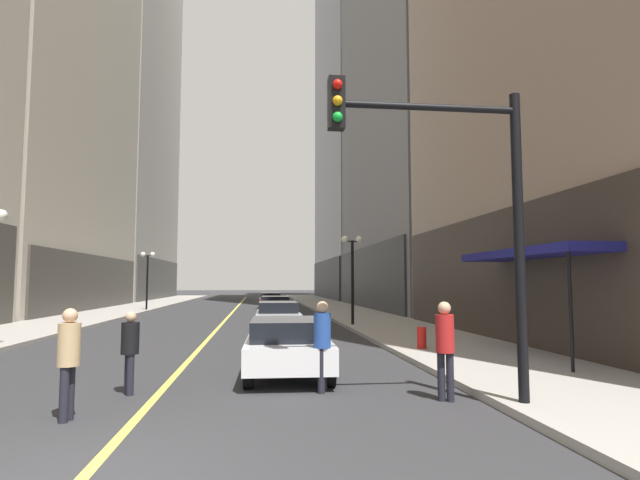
{
  "coord_description": "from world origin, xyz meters",
  "views": [
    {
      "loc": [
        1.93,
        -5.91,
        2.18
      ],
      "look_at": [
        6.96,
        36.46,
        5.72
      ],
      "focal_mm": 28.57,
      "sensor_mm": 36.0,
      "label": 1
    }
  ],
  "objects": [
    {
      "name": "pedestrian_in_black_coat",
      "position": [
        -0.57,
        4.52,
        0.93
      ],
      "size": [
        0.46,
        0.46,
        1.6
      ],
      "color": "black",
      "rests_on": "ground"
    },
    {
      "name": "street_lamp_right_mid",
      "position": [
        6.4,
        18.38,
        3.26
      ],
      "size": [
        1.06,
        0.36,
        4.43
      ],
      "color": "black",
      "rests_on": "ground"
    },
    {
      "name": "car_white",
      "position": [
        2.61,
        6.17,
        0.72
      ],
      "size": [
        2.02,
        4.21,
        1.32
      ],
      "color": "silver",
      "rests_on": "ground"
    },
    {
      "name": "street_lamp_left_far",
      "position": [
        -6.4,
        33.41,
        3.26
      ],
      "size": [
        1.06,
        0.36,
        4.43
      ],
      "color": "black",
      "rests_on": "ground"
    },
    {
      "name": "sidewalk_left",
      "position": [
        -8.25,
        35.0,
        0.07
      ],
      "size": [
        4.5,
        78.0,
        0.15
      ],
      "primitive_type": "cube",
      "color": "#9E9991",
      "rests_on": "ground"
    },
    {
      "name": "pedestrian_in_blue_hoodie",
      "position": [
        3.19,
        4.27,
        1.05
      ],
      "size": [
        0.44,
        0.44,
        1.8
      ],
      "color": "black",
      "rests_on": "ground"
    },
    {
      "name": "car_navy",
      "position": [
        2.91,
        25.69,
        0.72
      ],
      "size": [
        2.01,
        4.32,
        1.32
      ],
      "color": "#141E4C",
      "rests_on": "ground"
    },
    {
      "name": "building_right_far",
      "position": [
        15.97,
        60.0,
        25.5
      ],
      "size": [
        11.14,
        26.0,
        51.2
      ],
      "color": "slate",
      "rests_on": "ground"
    },
    {
      "name": "sidewalk_right",
      "position": [
        8.25,
        35.0,
        0.07
      ],
      "size": [
        4.5,
        78.0,
        0.15
      ],
      "primitive_type": "cube",
      "color": "#9E9991",
      "rests_on": "ground"
    },
    {
      "name": "car_silver",
      "position": [
        2.76,
        16.72,
        0.72
      ],
      "size": [
        1.94,
        4.43,
        1.32
      ],
      "color": "#B7B7BC",
      "rests_on": "ground"
    },
    {
      "name": "pedestrian_in_tan_trench",
      "position": [
        -1.06,
        2.67,
        1.03
      ],
      "size": [
        0.4,
        0.4,
        1.76
      ],
      "color": "black",
      "rests_on": "ground"
    },
    {
      "name": "storefront_awning_right",
      "position": [
        9.69,
        7.94,
        2.99
      ],
      "size": [
        1.6,
        6.16,
        3.12
      ],
      "color": "navy",
      "rests_on": "ground"
    },
    {
      "name": "pedestrian_in_red_jacket",
      "position": [
        5.35,
        3.27,
        1.07
      ],
      "size": [
        0.46,
        0.46,
        1.81
      ],
      "color": "black",
      "rests_on": "ground"
    },
    {
      "name": "fire_hydrant_right",
      "position": [
        6.9,
        9.41,
        0.4
      ],
      "size": [
        0.28,
        0.28,
        0.8
      ],
      "primitive_type": "cylinder",
      "color": "red",
      "rests_on": "ground"
    },
    {
      "name": "lane_centre_stripe",
      "position": [
        0.0,
        35.0,
        0.0
      ],
      "size": [
        0.16,
        70.0,
        0.01
      ],
      "primitive_type": "cube",
      "color": "#E5D64C",
      "rests_on": "ground"
    },
    {
      "name": "building_left_mid",
      "position": [
        -16.75,
        34.5,
        17.43
      ],
      "size": [
        12.71,
        24.0,
        35.0
      ],
      "color": "#B7AD99",
      "rests_on": "ground"
    },
    {
      "name": "traffic_light_near_right",
      "position": [
        5.35,
        2.4,
        3.74
      ],
      "size": [
        3.43,
        0.35,
        5.65
      ],
      "color": "black",
      "rests_on": "ground"
    },
    {
      "name": "ground_plane",
      "position": [
        0.0,
        35.0,
        0.0
      ],
      "size": [
        200.0,
        200.0,
        0.0
      ],
      "primitive_type": "plane",
      "color": "#2D2D30"
    },
    {
      "name": "car_maroon",
      "position": [
        2.8,
        35.61,
        0.72
      ],
      "size": [
        1.79,
        4.66,
        1.32
      ],
      "color": "maroon",
      "rests_on": "ground"
    }
  ]
}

